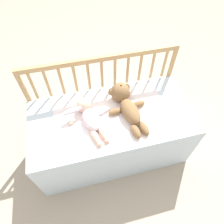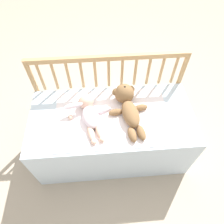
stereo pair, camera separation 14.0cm
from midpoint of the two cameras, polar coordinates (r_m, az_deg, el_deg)
ground_plane at (r=1.87m, az=2.15°, el=-10.28°), size 12.00×12.00×0.00m
crib_mattress at (r=1.66m, az=2.40°, el=-6.40°), size 1.21×0.58×0.50m
crib_rail at (r=1.60m, az=1.61°, el=9.29°), size 1.21×0.04×0.79m
blanket at (r=1.44m, az=2.65°, el=-1.60°), size 0.82×0.52×0.01m
teddy_bear at (r=1.45m, az=7.27°, el=1.93°), size 0.30×0.46×0.15m
baby at (r=1.41m, az=-3.61°, el=-0.61°), size 0.34×0.39×0.11m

